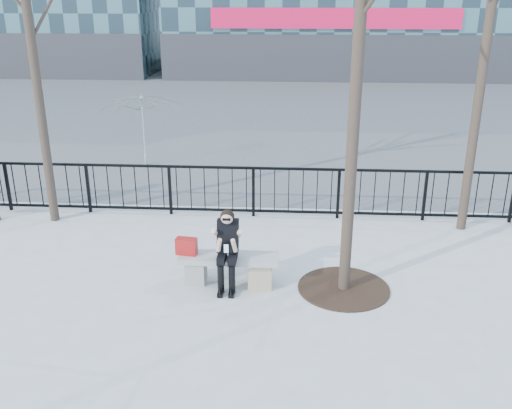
{
  "coord_description": "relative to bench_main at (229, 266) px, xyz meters",
  "views": [
    {
      "loc": [
        1.01,
        -8.42,
        4.61
      ],
      "look_at": [
        0.4,
        0.8,
        1.1
      ],
      "focal_mm": 40.0,
      "sensor_mm": 36.0,
      "label": 1
    }
  ],
  "objects": [
    {
      "name": "railing",
      "position": [
        0.0,
        3.0,
        0.25
      ],
      "size": [
        14.0,
        0.06,
        1.1
      ],
      "color": "black",
      "rests_on": "ground"
    },
    {
      "name": "bench_main",
      "position": [
        0.0,
        0.0,
        0.0
      ],
      "size": [
        1.65,
        0.46,
        0.49
      ],
      "color": "slate",
      "rests_on": "ground"
    },
    {
      "name": "handbag",
      "position": [
        -0.7,
        0.02,
        0.33
      ],
      "size": [
        0.36,
        0.21,
        0.28
      ],
      "primitive_type": "cube",
      "rotation": [
        0.0,
        0.0,
        -0.15
      ],
      "color": "#9D1413",
      "rests_on": "bench_main"
    },
    {
      "name": "seated_woman",
      "position": [
        0.0,
        -0.16,
        0.37
      ],
      "size": [
        0.5,
        0.64,
        1.34
      ],
      "color": "black",
      "rests_on": "ground"
    },
    {
      "name": "street_surface",
      "position": [
        0.0,
        15.0,
        -0.3
      ],
      "size": [
        60.0,
        23.0,
        0.01
      ],
      "primitive_type": "cube",
      "color": "#474747",
      "rests_on": "ground"
    },
    {
      "name": "tree_grate",
      "position": [
        1.9,
        -0.1,
        -0.29
      ],
      "size": [
        1.5,
        1.5,
        0.02
      ],
      "primitive_type": "cylinder",
      "color": "black",
      "rests_on": "ground"
    },
    {
      "name": "shopping_bag",
      "position": [
        0.53,
        -0.24,
        -0.12
      ],
      "size": [
        0.4,
        0.21,
        0.36
      ],
      "primitive_type": "cube",
      "rotation": [
        0.0,
        0.0,
        0.21
      ],
      "color": "beige",
      "rests_on": "ground"
    },
    {
      "name": "vendor_umbrella",
      "position": [
        -3.04,
        6.52,
        0.7
      ],
      "size": [
        2.66,
        2.69,
        2.01
      ],
      "primitive_type": "imported",
      "rotation": [
        0.0,
        0.0,
        0.24
      ],
      "color": "gold",
      "rests_on": "ground"
    },
    {
      "name": "ground",
      "position": [
        0.0,
        0.0,
        -0.3
      ],
      "size": [
        120.0,
        120.0,
        0.0
      ],
      "primitive_type": "plane",
      "color": "#A09F9A",
      "rests_on": "ground"
    }
  ]
}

